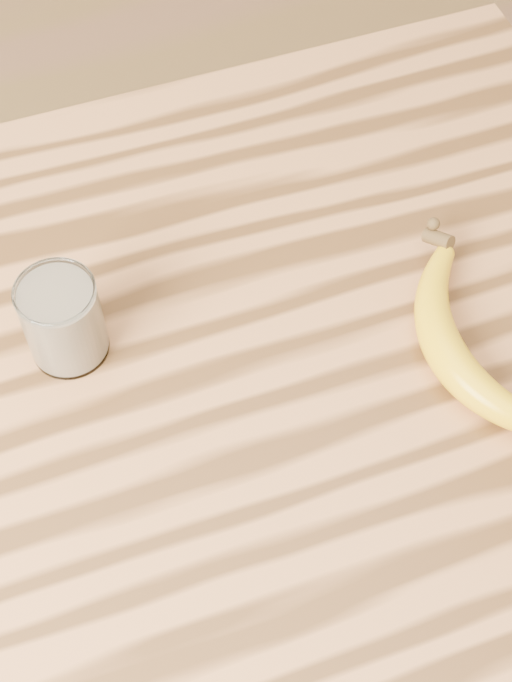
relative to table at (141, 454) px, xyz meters
name	(u,v)px	position (x,y,z in m)	size (l,w,h in m)	color
table	(141,454)	(0.00, 0.00, 0.00)	(1.20, 0.80, 0.90)	#AC6E3D
smoothie_glass	(63,320)	(-0.04, 0.07, 0.18)	(0.08, 0.08, 0.10)	white
banana	(447,357)	(0.30, -0.08, 0.15)	(0.12, 0.33, 0.04)	gold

